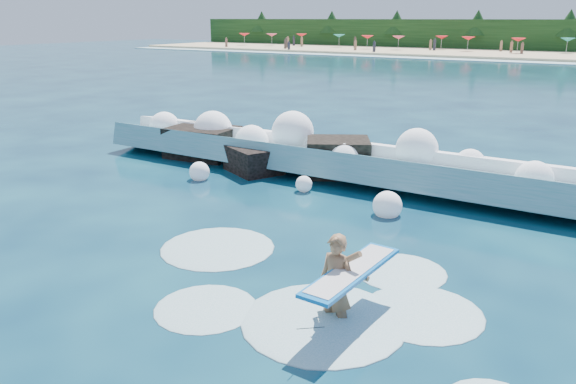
% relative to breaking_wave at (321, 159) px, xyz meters
% --- Properties ---
extents(ground, '(200.00, 200.00, 0.00)m').
position_rel_breaking_wave_xyz_m(ground, '(0.73, -7.76, -0.53)').
color(ground, '#072039').
rests_on(ground, ground).
extents(beach, '(140.00, 20.00, 0.40)m').
position_rel_breaking_wave_xyz_m(beach, '(0.73, 70.24, -0.33)').
color(beach, tan).
rests_on(beach, ground).
extents(wet_band, '(140.00, 5.00, 0.08)m').
position_rel_breaking_wave_xyz_m(wet_band, '(0.73, 59.24, -0.49)').
color(wet_band, silver).
rests_on(wet_band, ground).
extents(breaking_wave, '(17.66, 2.77, 1.52)m').
position_rel_breaking_wave_xyz_m(breaking_wave, '(0.00, 0.00, 0.00)').
color(breaking_wave, teal).
rests_on(breaking_wave, ground).
extents(rock_cluster, '(8.41, 3.54, 1.48)m').
position_rel_breaking_wave_xyz_m(rock_cluster, '(-2.50, -0.29, -0.06)').
color(rock_cluster, black).
rests_on(rock_cluster, ground).
extents(surfer_with_board, '(1.03, 3.04, 1.93)m').
position_rel_breaking_wave_xyz_m(surfer_with_board, '(5.05, -8.55, 0.18)').
color(surfer_with_board, '#896140').
rests_on(surfer_with_board, ground).
extents(wave_spray, '(15.31, 4.37, 2.17)m').
position_rel_breaking_wave_xyz_m(wave_spray, '(-1.04, -0.09, 0.46)').
color(wave_spray, white).
rests_on(wave_spray, ground).
extents(surf_foam, '(9.01, 5.40, 0.15)m').
position_rel_breaking_wave_xyz_m(surf_foam, '(4.09, -8.03, -0.53)').
color(surf_foam, silver).
rests_on(surf_foam, ground).
extents(beachgoers, '(105.13, 12.90, 1.92)m').
position_rel_breaking_wave_xyz_m(beachgoers, '(0.59, 66.85, 0.55)').
color(beachgoers, '#3F332D').
rests_on(beachgoers, ground).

